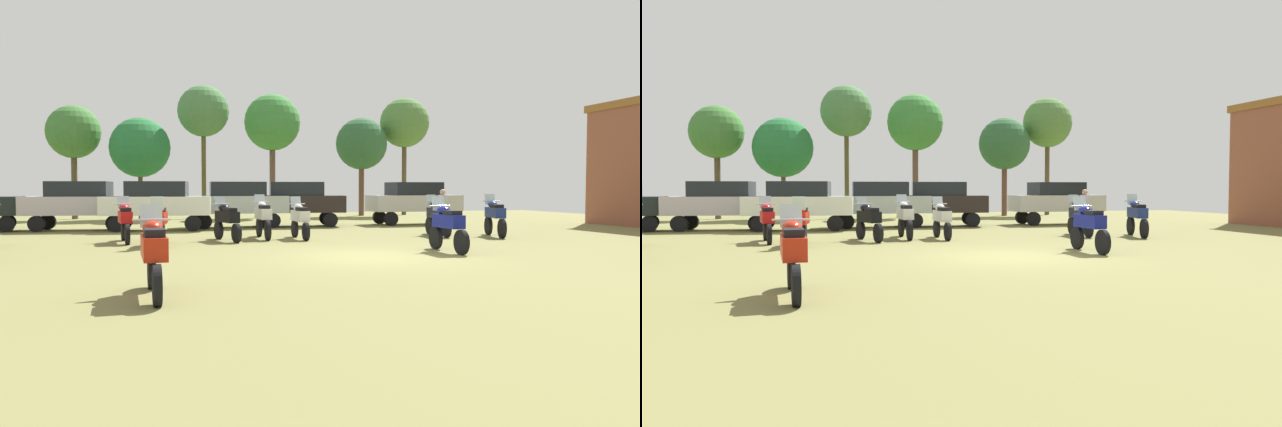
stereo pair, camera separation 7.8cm
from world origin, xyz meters
The scene contains 22 objects.
ground_plane centered at (0.00, 0.00, 0.01)m, with size 44.00×52.00×0.02m.
motorcycle_2 centered at (2.44, 0.49, 0.75)m, with size 0.62×2.13×1.49m.
motorcycle_3 centered at (6.38, 4.59, 0.76)m, with size 0.78×2.22×1.51m.
motorcycle_4 centered at (-6.22, 5.53, 0.74)m, with size 0.66×2.17×1.47m.
motorcycle_5 centered at (-1.75, 5.91, 0.76)m, with size 0.62×2.32×1.51m.
motorcycle_6 centered at (-5.13, -4.25, 0.74)m, with size 0.62×2.21×1.46m.
motorcycle_7 centered at (-0.55, 5.46, 0.72)m, with size 0.62×2.06×1.44m.
motorcycle_9 centered at (4.54, 5.39, 0.75)m, with size 0.62×2.26×1.48m.
motorcycle_11 centered at (-3.04, 5.29, 0.73)m, with size 0.81×2.14×1.45m.
motorcycle_12 centered at (-5.15, 4.19, 0.75)m, with size 0.62×2.22×1.48m.
car_2 centered at (0.70, 11.78, 1.19)m, with size 4.50×2.35×2.00m.
car_3 centered at (6.43, 11.76, 1.19)m, with size 4.33×1.88×2.00m.
car_4 centered at (-8.39, 11.61, 1.19)m, with size 4.46×2.21×2.00m.
car_5 centered at (-1.95, 11.69, 1.19)m, with size 4.35×1.93×2.00m.
car_6 centered at (-5.32, 10.72, 1.19)m, with size 4.48×2.30×2.00m.
person_1 centered at (5.45, 6.83, 1.00)m, with size 0.41×0.41×1.68m.
tree_1 centered at (1.18, 20.59, 5.61)m, with size 3.35×3.35×7.32m.
tree_2 centered at (-9.93, 20.87, 4.81)m, with size 2.93×2.93×6.30m.
tree_3 centered at (6.80, 20.62, 4.47)m, with size 3.21×3.21×6.08m.
tree_4 centered at (-6.38, 20.13, 3.99)m, with size 3.32×3.32×5.65m.
tree_5 centered at (9.85, 21.05, 5.89)m, with size 3.15×3.15×7.49m.
tree_8 centered at (-2.89, 20.26, 6.11)m, with size 2.93×2.93×7.60m.
Camera 1 is at (-4.89, -13.82, 1.76)m, focal length 32.60 mm.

